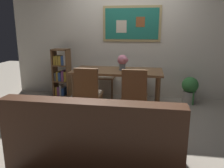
# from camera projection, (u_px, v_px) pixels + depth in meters

# --- Properties ---
(ground_plane) EXTENTS (12.00, 12.00, 0.00)m
(ground_plane) POSITION_uv_depth(u_px,v_px,m) (117.00, 117.00, 3.93)
(ground_plane) COLOR gray
(wall_back_with_painting) EXTENTS (5.20, 0.14, 2.60)m
(wall_back_with_painting) POSITION_uv_depth(u_px,v_px,m) (127.00, 37.00, 4.94)
(wall_back_with_painting) COLOR silver
(wall_back_with_painting) RESTS_ON ground_plane
(dining_table) EXTENTS (1.68, 0.80, 0.74)m
(dining_table) POSITION_uv_depth(u_px,v_px,m) (117.00, 75.00, 4.27)
(dining_table) COLOR brown
(dining_table) RESTS_ON ground_plane
(dining_chair_far_left) EXTENTS (0.40, 0.41, 0.91)m
(dining_chair_far_left) POSITION_uv_depth(u_px,v_px,m) (106.00, 72.00, 5.09)
(dining_chair_far_left) COLOR brown
(dining_chair_far_left) RESTS_ON ground_plane
(dining_chair_near_right) EXTENTS (0.40, 0.41, 0.91)m
(dining_chair_near_right) POSITION_uv_depth(u_px,v_px,m) (134.00, 92.00, 3.53)
(dining_chair_near_right) COLOR brown
(dining_chair_near_right) RESTS_ON ground_plane
(dining_chair_near_left) EXTENTS (0.40, 0.41, 0.91)m
(dining_chair_near_left) POSITION_uv_depth(u_px,v_px,m) (88.00, 90.00, 3.64)
(dining_chair_near_left) COLOR brown
(dining_chair_near_left) RESTS_ON ground_plane
(dining_chair_far_right) EXTENTS (0.40, 0.41, 0.91)m
(dining_chair_far_right) POSITION_uv_depth(u_px,v_px,m) (138.00, 73.00, 4.98)
(dining_chair_far_right) COLOR brown
(dining_chair_far_right) RESTS_ON ground_plane
(leather_couch) EXTENTS (1.80, 0.84, 0.84)m
(leather_couch) POSITION_uv_depth(u_px,v_px,m) (96.00, 140.00, 2.50)
(leather_couch) COLOR #472819
(leather_couch) RESTS_ON ground_plane
(bookshelf) EXTENTS (0.36, 0.28, 1.07)m
(bookshelf) POSITION_uv_depth(u_px,v_px,m) (62.00, 74.00, 5.03)
(bookshelf) COLOR brown
(bookshelf) RESTS_ON ground_plane
(potted_ivy) EXTENTS (0.33, 0.33, 0.55)m
(potted_ivy) POSITION_uv_depth(u_px,v_px,m) (190.00, 89.00, 4.62)
(potted_ivy) COLOR #B2ADA3
(potted_ivy) RESTS_ON ground_plane
(flower_vase) EXTENTS (0.20, 0.20, 0.29)m
(flower_vase) POSITION_uv_depth(u_px,v_px,m) (123.00, 61.00, 4.20)
(flower_vase) COLOR slate
(flower_vase) RESTS_ON dining_table
(tv_remote) EXTENTS (0.06, 0.16, 0.02)m
(tv_remote) POSITION_uv_depth(u_px,v_px,m) (130.00, 70.00, 4.16)
(tv_remote) COLOR black
(tv_remote) RESTS_ON dining_table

